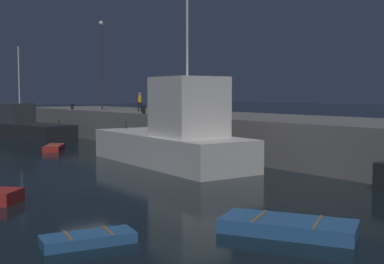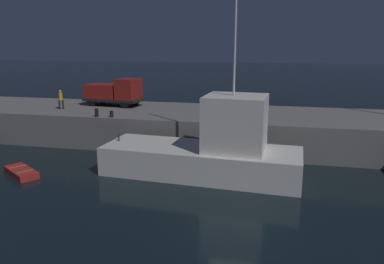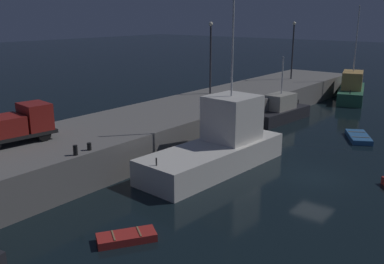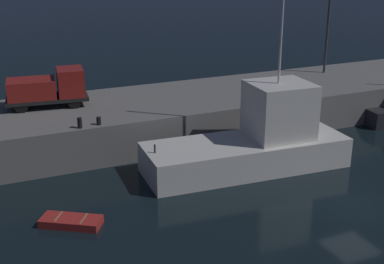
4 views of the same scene
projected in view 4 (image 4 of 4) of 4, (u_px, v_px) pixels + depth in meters
ground_plane at (355, 206)px, 27.30m from camera, size 320.00×320.00×0.00m
pier_quay at (226, 108)px, 39.45m from camera, size 72.03×8.78×2.65m
fishing_trawler_red at (256, 141)px, 31.56m from camera, size 12.68×4.90×13.84m
dinghy_orange_near at (71, 222)px, 25.29m from camera, size 3.11×2.59×0.45m
lamp_post_east at (328, 20)px, 43.34m from camera, size 0.44×0.44×7.63m
utility_truck at (49, 88)px, 34.79m from camera, size 5.57×2.86×2.52m
bollard_west at (80, 123)px, 30.85m from camera, size 0.28×0.28×0.64m
bollard_central at (99, 121)px, 31.47m from camera, size 0.28×0.28×0.48m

